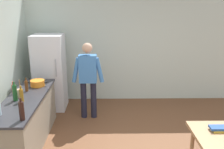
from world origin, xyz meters
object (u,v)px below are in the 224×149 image
at_px(bottle_sauce_red, 13,89).
at_px(bottle_beer_brown, 26,86).
at_px(refrigerator, 50,72).
at_px(bottle_oil_amber, 22,95).
at_px(cooking_pot, 38,83).
at_px(utensil_jar, 20,93).
at_px(book_stack, 219,129).
at_px(person, 88,76).
at_px(bottle_wine_dark, 22,111).
at_px(bottle_wine_green, 15,93).

relative_size(bottle_sauce_red, bottle_beer_brown, 0.92).
distance_m(refrigerator, bottle_oil_amber, 1.79).
distance_m(cooking_pot, utensil_jar, 0.61).
relative_size(bottle_oil_amber, bottle_sauce_red, 1.17).
distance_m(refrigerator, book_stack, 3.94).
bearing_deg(bottle_sauce_red, bottle_beer_brown, 38.17).
bearing_deg(bottle_oil_amber, book_stack, -14.22).
height_order(utensil_jar, book_stack, utensil_jar).
bearing_deg(person, bottle_oil_amber, -130.09).
distance_m(refrigerator, utensil_jar, 1.57).
bearing_deg(utensil_jar, book_stack, -17.51).
bearing_deg(bottle_wine_dark, bottle_oil_amber, 108.22).
relative_size(utensil_jar, bottle_oil_amber, 1.14).
xyz_separation_m(utensil_jar, bottle_wine_dark, (0.34, -0.92, 0.07)).
distance_m(cooking_pot, book_stack, 3.42).
bearing_deg(refrigerator, book_stack, -40.59).
height_order(bottle_beer_brown, book_stack, bottle_beer_brown).
xyz_separation_m(utensil_jar, bottle_beer_brown, (0.03, 0.29, 0.03)).
height_order(cooking_pot, bottle_beer_brown, bottle_beer_brown).
distance_m(person, bottle_beer_brown, 1.32).
distance_m(bottle_beer_brown, bottle_wine_green, 0.47).
xyz_separation_m(person, bottle_beer_brown, (-1.11, -0.71, 0.03)).
height_order(person, bottle_wine_green, person).
bearing_deg(utensil_jar, person, 41.23).
relative_size(bottle_wine_green, book_stack, 1.35).
bearing_deg(book_stack, refrigerator, 139.41).
relative_size(bottle_beer_brown, bottle_wine_green, 0.76).
bearing_deg(bottle_wine_green, book_stack, -14.47).
xyz_separation_m(bottle_sauce_red, bottle_beer_brown, (0.19, 0.15, 0.01)).
xyz_separation_m(bottle_wine_green, book_stack, (3.20, -0.83, -0.26)).
height_order(utensil_jar, bottle_wine_dark, bottle_wine_dark).
bearing_deg(book_stack, person, 135.44).
relative_size(refrigerator, bottle_wine_dark, 5.29).
xyz_separation_m(refrigerator, bottle_beer_brown, (-0.16, -1.27, 0.11)).
bearing_deg(book_stack, bottle_beer_brown, 157.68).
relative_size(bottle_wine_dark, bottle_wine_green, 1.00).
distance_m(bottle_sauce_red, book_stack, 3.53).
bearing_deg(book_stack, bottle_wine_dark, 178.23).
xyz_separation_m(person, book_stack, (2.04, -2.01, -0.20)).
height_order(refrigerator, bottle_sauce_red, refrigerator).
distance_m(bottle_sauce_red, bottle_wine_dark, 1.16).
xyz_separation_m(bottle_beer_brown, book_stack, (3.15, -1.29, -0.23)).
distance_m(cooking_pot, bottle_wine_dark, 1.51).
bearing_deg(bottle_wine_dark, refrigerator, 93.32).
bearing_deg(bottle_oil_amber, person, 49.91).
distance_m(refrigerator, bottle_wine_green, 1.75).
relative_size(bottle_wine_dark, book_stack, 1.35).
distance_m(refrigerator, cooking_pot, 0.97).
height_order(utensil_jar, bottle_oil_amber, utensil_jar).
bearing_deg(bottle_beer_brown, cooking_pot, 66.80).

